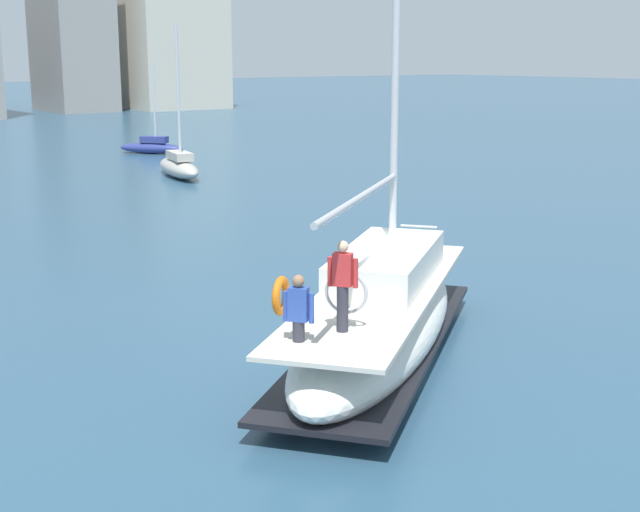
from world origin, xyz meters
TOP-DOWN VIEW (x-y plane):
  - ground_plane at (0.00, 0.00)m, footprint 400.00×400.00m
  - main_sailboat at (-0.33, -1.21)m, footprint 9.10×7.72m
  - moored_sloop_near at (9.38, 26.04)m, footprint 2.55×5.82m
  - moored_catamaran at (13.21, 36.99)m, footprint 3.45×3.94m

SIDE VIEW (x-z plane):
  - ground_plane at x=0.00m, z-range 0.00..0.00m
  - moored_catamaran at x=13.21m, z-range -2.30..3.23m
  - moored_sloop_near at x=9.38m, z-range -3.18..4.36m
  - main_sailboat at x=-0.33m, z-range -6.28..8.12m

